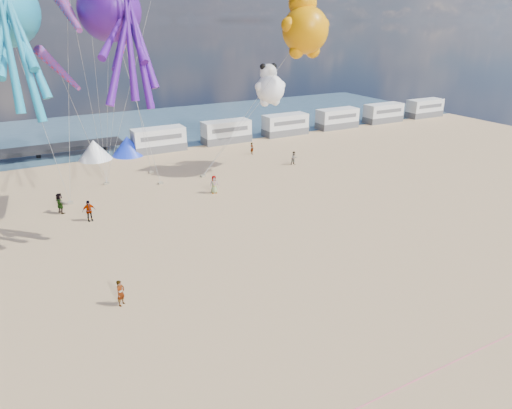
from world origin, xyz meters
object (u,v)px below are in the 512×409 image
Objects in this scene: beachgoer_5 at (252,148)px; motorhome_5 at (425,108)px; motorhome_2 at (285,125)px; sandbag_a at (70,203)px; windsock_mid at (124,38)px; beachgoer_1 at (294,158)px; kite_panda at (270,89)px; motorhome_1 at (226,132)px; motorhome_3 at (337,118)px; beachgoer_4 at (60,203)px; kite_teddy_orange at (305,30)px; sandbag_d at (151,172)px; beachgoer_3 at (89,211)px; kite_octopus_teal at (3,11)px; beachgoer_0 at (214,184)px; sandbag_b at (161,183)px; windsock_left at (67,10)px; sandbag_c at (203,176)px; tent_blue at (128,146)px; sandbag_e at (107,183)px; tent_white at (94,150)px; motorhome_0 at (159,140)px; standing_person at (121,293)px; motorhome_4 at (383,113)px.

motorhome_5 is at bearing -86.97° from beachgoer_5.
motorhome_2 is 34.70m from sandbag_a.
windsock_mid is (-17.32, -11.96, 13.67)m from beachgoer_5.
kite_panda reaches higher than beachgoer_1.
motorhome_3 is at bearing 0.00° from motorhome_1.
motorhome_5 is at bearing -98.38° from beachgoer_4.
windsock_mid is at bearing -161.09° from kite_teddy_orange.
beachgoer_3 is at bearing -128.95° from sandbag_d.
motorhome_5 is 67.31m from kite_octopus_teal.
beachgoer_1 is at bearing -141.25° from motorhome_3.
kite_octopus_teal reaches higher than windsock_mid.
beachgoer_3 is (-30.86, -18.69, -0.58)m from motorhome_2.
sandbag_a is at bearing 174.39° from beachgoer_0.
motorhome_5 is 1.14× the size of windsock_mid.
windsock_left is (-7.44, -5.95, 16.21)m from sandbag_b.
tent_blue is at bearing 111.65° from sandbag_c.
beachgoer_1 is at bearing 10.87° from windsock_left.
motorhome_5 is 57.11m from sandbag_e.
tent_white and tent_blue have the same top height.
sandbag_d is at bearing -113.00° from motorhome_0.
kite_teddy_orange is at bearing -60.67° from kite_panda.
sandbag_a and sandbag_b have the same top height.
windsock_left is (1.13, 13.82, 15.50)m from standing_person.
sandbag_c is (-37.07, -12.41, -1.39)m from motorhome_4.
standing_person is at bearing -125.54° from kite_panda.
sandbag_c is at bearing 175.58° from beachgoer_1.
standing_person is 19.25m from beachgoer_0.
tent_white is at bearing 117.42° from sandbag_d.
windsock_mid is (7.85, -0.10, -1.82)m from kite_octopus_teal.
motorhome_0 is 28.46m from kite_octopus_teal.
beachgoer_4 is 3.69× the size of sandbag_d.
kite_octopus_teal is (-62.91, -18.85, 14.74)m from motorhome_5.
beachgoer_0 is 9.77m from sandbag_d.
sandbag_b is 4.02m from sandbag_d.
sandbag_e is at bearing -176.41° from kite_panda.
sandbag_d and sandbag_e have the same top height.
motorhome_2 reaches higher than beachgoer_0.
kite_panda reaches higher than sandbag_e.
kite_panda is (-19.41, -12.52, 7.24)m from motorhome_3.
kite_teddy_orange is (-8.55, -16.83, 13.27)m from motorhome_2.
sandbag_c is 0.09× the size of windsock_mid.
beachgoer_1 is (-26.04, -13.28, -0.71)m from motorhome_4.
beachgoer_3 reaches higher than sandbag_e.
tent_blue is 12.54m from sandbag_b.
standing_person is (-40.89, -32.26, -0.68)m from motorhome_3.
beachgoer_4 reaches higher than beachgoer_0.
windsock_mid is (5.22, -5.07, 14.31)m from sandbag_a.
beachgoer_5 is 3.02× the size of sandbag_d.
motorhome_5 is 37.95m from beachgoer_1.
beachgoer_3 is 3.68× the size of sandbag_b.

